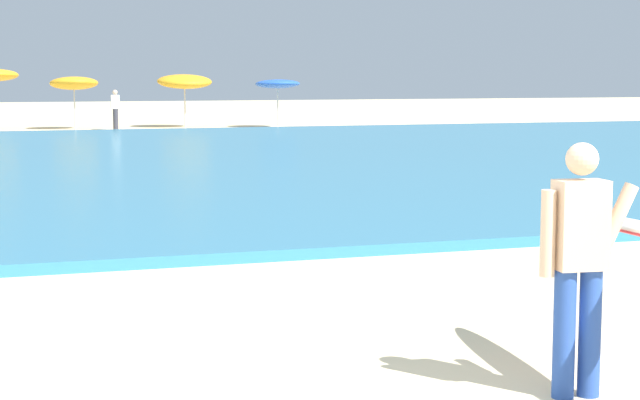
{
  "coord_description": "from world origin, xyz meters",
  "views": [
    {
      "loc": [
        -2.26,
        -6.16,
        2.18
      ],
      "look_at": [
        0.56,
        2.36,
        1.1
      ],
      "focal_mm": 58.97,
      "sensor_mm": 36.0,
      "label": 1
    }
  ],
  "objects_px": {
    "beach_umbrella_4": "(74,83)",
    "beach_umbrella_5": "(185,82)",
    "beachgoer_near_row_left": "(115,109)",
    "beach_umbrella_6": "(278,84)",
    "surfer_with_board": "(612,246)"
  },
  "relations": [
    {
      "from": "beach_umbrella_6",
      "to": "beachgoer_near_row_left",
      "type": "xyz_separation_m",
      "value": [
        -6.64,
        -0.13,
        -0.94
      ]
    },
    {
      "from": "beach_umbrella_6",
      "to": "beachgoer_near_row_left",
      "type": "distance_m",
      "value": 6.71
    },
    {
      "from": "beach_umbrella_5",
      "to": "beach_umbrella_6",
      "type": "distance_m",
      "value": 3.85
    },
    {
      "from": "beach_umbrella_4",
      "to": "beach_umbrella_5",
      "type": "bearing_deg",
      "value": 2.63
    },
    {
      "from": "beach_umbrella_4",
      "to": "beachgoer_near_row_left",
      "type": "bearing_deg",
      "value": -41.75
    },
    {
      "from": "beach_umbrella_6",
      "to": "beach_umbrella_4",
      "type": "bearing_deg",
      "value": 171.88
    },
    {
      "from": "beach_umbrella_4",
      "to": "beach_umbrella_6",
      "type": "height_order",
      "value": "beach_umbrella_4"
    },
    {
      "from": "beach_umbrella_4",
      "to": "beachgoer_near_row_left",
      "type": "xyz_separation_m",
      "value": [
        1.44,
        -1.28,
        -0.98
      ]
    },
    {
      "from": "surfer_with_board",
      "to": "beach_umbrella_6",
      "type": "xyz_separation_m",
      "value": [
        7.92,
        35.7,
        0.76
      ]
    },
    {
      "from": "beach_umbrella_5",
      "to": "beach_umbrella_6",
      "type": "height_order",
      "value": "beach_umbrella_5"
    },
    {
      "from": "surfer_with_board",
      "to": "beachgoer_near_row_left",
      "type": "height_order",
      "value": "surfer_with_board"
    },
    {
      "from": "beach_umbrella_4",
      "to": "beachgoer_near_row_left",
      "type": "height_order",
      "value": "beach_umbrella_4"
    },
    {
      "from": "surfer_with_board",
      "to": "beach_umbrella_5",
      "type": "height_order",
      "value": "beach_umbrella_5"
    },
    {
      "from": "beach_umbrella_6",
      "to": "beachgoer_near_row_left",
      "type": "height_order",
      "value": "beach_umbrella_6"
    },
    {
      "from": "beachgoer_near_row_left",
      "to": "beach_umbrella_6",
      "type": "bearing_deg",
      "value": 1.15
    }
  ]
}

